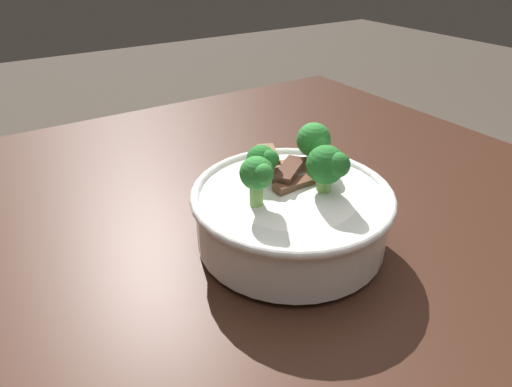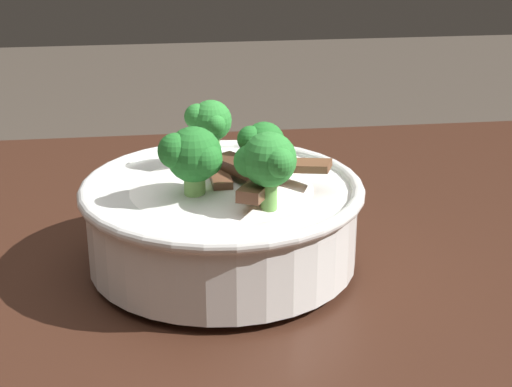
# 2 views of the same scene
# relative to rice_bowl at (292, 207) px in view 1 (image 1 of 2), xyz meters

# --- Properties ---
(dining_table) EXTENTS (1.46, 0.95, 0.77)m
(dining_table) POSITION_rel_rice_bowl_xyz_m (0.14, 0.07, -0.14)
(dining_table) COLOR #381E14
(dining_table) RESTS_ON ground
(rice_bowl) EXTENTS (0.25, 0.25, 0.14)m
(rice_bowl) POSITION_rel_rice_bowl_xyz_m (0.00, 0.00, 0.00)
(rice_bowl) COLOR white
(rice_bowl) RESTS_ON dining_table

